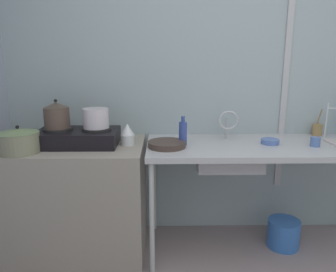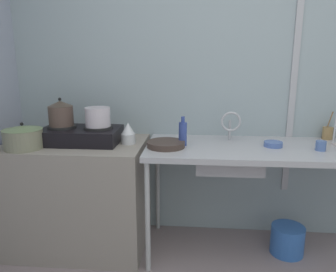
{
  "view_description": "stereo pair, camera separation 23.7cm",
  "coord_description": "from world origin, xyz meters",
  "px_view_note": "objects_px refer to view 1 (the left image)",
  "views": [
    {
      "loc": [
        -0.56,
        -0.91,
        1.46
      ],
      "look_at": [
        -0.52,
        1.4,
        0.92
      ],
      "focal_mm": 34.48,
      "sensor_mm": 36.0,
      "label": 1
    },
    {
      "loc": [
        -0.32,
        -0.9,
        1.46
      ],
      "look_at": [
        -0.52,
        1.4,
        0.92
      ],
      "focal_mm": 34.48,
      "sensor_mm": 36.0,
      "label": 2
    }
  ],
  "objects_px": {
    "sink_basin": "(228,156)",
    "cup_by_rack": "(315,142)",
    "faucet": "(228,122)",
    "bottle_by_sink": "(183,133)",
    "pot_beside_stove": "(19,141)",
    "utensil_jar": "(317,129)",
    "stove": "(78,137)",
    "frying_pan": "(167,144)",
    "bucket_on_floor": "(283,233)",
    "percolator": "(128,134)",
    "pot_on_right_burner": "(96,118)",
    "pot_on_left_burner": "(57,115)",
    "small_bowl_on_drainboard": "(270,141)"
  },
  "relations": [
    {
      "from": "faucet",
      "to": "bucket_on_floor",
      "type": "bearing_deg",
      "value": -15.7
    },
    {
      "from": "faucet",
      "to": "bottle_by_sink",
      "type": "bearing_deg",
      "value": -158.66
    },
    {
      "from": "pot_beside_stove",
      "to": "pot_on_right_burner",
      "type": "bearing_deg",
      "value": 21.87
    },
    {
      "from": "utensil_jar",
      "to": "pot_on_right_burner",
      "type": "bearing_deg",
      "value": -171.05
    },
    {
      "from": "percolator",
      "to": "faucet",
      "type": "bearing_deg",
      "value": 9.52
    },
    {
      "from": "sink_basin",
      "to": "cup_by_rack",
      "type": "xyz_separation_m",
      "value": [
        0.62,
        -0.05,
        0.12
      ]
    },
    {
      "from": "pot_beside_stove",
      "to": "percolator",
      "type": "distance_m",
      "value": 0.74
    },
    {
      "from": "cup_by_rack",
      "to": "stove",
      "type": "bearing_deg",
      "value": 177.79
    },
    {
      "from": "pot_on_right_burner",
      "to": "frying_pan",
      "type": "height_order",
      "value": "pot_on_right_burner"
    },
    {
      "from": "percolator",
      "to": "utensil_jar",
      "type": "distance_m",
      "value": 1.56
    },
    {
      "from": "stove",
      "to": "utensil_jar",
      "type": "xyz_separation_m",
      "value": [
        1.9,
        0.28,
        -0.01
      ]
    },
    {
      "from": "bucket_on_floor",
      "to": "frying_pan",
      "type": "bearing_deg",
      "value": -175.66
    },
    {
      "from": "pot_on_right_burner",
      "to": "percolator",
      "type": "height_order",
      "value": "pot_on_right_burner"
    },
    {
      "from": "pot_on_left_burner",
      "to": "sink_basin",
      "type": "relative_size",
      "value": 0.45
    },
    {
      "from": "stove",
      "to": "faucet",
      "type": "bearing_deg",
      "value": 6.59
    },
    {
      "from": "pot_beside_stove",
      "to": "utensil_jar",
      "type": "bearing_deg",
      "value": 11.86
    },
    {
      "from": "pot_on_right_burner",
      "to": "bucket_on_floor",
      "type": "relative_size",
      "value": 0.74
    },
    {
      "from": "pot_beside_stove",
      "to": "small_bowl_on_drainboard",
      "type": "relative_size",
      "value": 2.06
    },
    {
      "from": "sink_basin",
      "to": "cup_by_rack",
      "type": "distance_m",
      "value": 0.64
    },
    {
      "from": "stove",
      "to": "pot_on_right_burner",
      "type": "height_order",
      "value": "pot_on_right_burner"
    },
    {
      "from": "utensil_jar",
      "to": "frying_pan",
      "type": "bearing_deg",
      "value": -164.52
    },
    {
      "from": "bucket_on_floor",
      "to": "faucet",
      "type": "bearing_deg",
      "value": 164.3
    },
    {
      "from": "frying_pan",
      "to": "bottle_by_sink",
      "type": "distance_m",
      "value": 0.15
    },
    {
      "from": "pot_on_left_burner",
      "to": "small_bowl_on_drainboard",
      "type": "height_order",
      "value": "pot_on_left_burner"
    },
    {
      "from": "pot_on_right_burner",
      "to": "percolator",
      "type": "bearing_deg",
      "value": 0.61
    },
    {
      "from": "sink_basin",
      "to": "faucet",
      "type": "height_order",
      "value": "faucet"
    },
    {
      "from": "utensil_jar",
      "to": "small_bowl_on_drainboard",
      "type": "bearing_deg",
      "value": -150.9
    },
    {
      "from": "frying_pan",
      "to": "small_bowl_on_drainboard",
      "type": "bearing_deg",
      "value": 5.97
    },
    {
      "from": "small_bowl_on_drainboard",
      "to": "bucket_on_floor",
      "type": "bearing_deg",
      "value": -3.57
    },
    {
      "from": "small_bowl_on_drainboard",
      "to": "bucket_on_floor",
      "type": "height_order",
      "value": "small_bowl_on_drainboard"
    },
    {
      "from": "faucet",
      "to": "small_bowl_on_drainboard",
      "type": "xyz_separation_m",
      "value": [
        0.3,
        -0.12,
        -0.13
      ]
    },
    {
      "from": "sink_basin",
      "to": "faucet",
      "type": "xyz_separation_m",
      "value": [
        0.02,
        0.15,
        0.23
      ]
    },
    {
      "from": "frying_pan",
      "to": "bucket_on_floor",
      "type": "distance_m",
      "value": 1.2
    },
    {
      "from": "stove",
      "to": "pot_on_right_burner",
      "type": "bearing_deg",
      "value": 0.0
    },
    {
      "from": "pot_on_right_burner",
      "to": "faucet",
      "type": "distance_m",
      "value": 1.0
    },
    {
      "from": "pot_on_right_burner",
      "to": "frying_pan",
      "type": "distance_m",
      "value": 0.55
    },
    {
      "from": "pot_on_left_burner",
      "to": "percolator",
      "type": "bearing_deg",
      "value": 0.27
    },
    {
      "from": "stove",
      "to": "cup_by_rack",
      "type": "distance_m",
      "value": 1.73
    },
    {
      "from": "pot_on_right_burner",
      "to": "cup_by_rack",
      "type": "height_order",
      "value": "pot_on_right_burner"
    },
    {
      "from": "pot_on_left_burner",
      "to": "small_bowl_on_drainboard",
      "type": "xyz_separation_m",
      "value": [
        1.57,
        0.01,
        -0.21
      ]
    },
    {
      "from": "stove",
      "to": "sink_basin",
      "type": "relative_size",
      "value": 1.25
    },
    {
      "from": "sink_basin",
      "to": "small_bowl_on_drainboard",
      "type": "bearing_deg",
      "value": 5.83
    },
    {
      "from": "pot_on_left_burner",
      "to": "faucet",
      "type": "xyz_separation_m",
      "value": [
        1.27,
        0.13,
        -0.08
      ]
    },
    {
      "from": "small_bowl_on_drainboard",
      "to": "utensil_jar",
      "type": "relative_size",
      "value": 0.59
    },
    {
      "from": "utensil_jar",
      "to": "stove",
      "type": "bearing_deg",
      "value": -171.71
    },
    {
      "from": "bottle_by_sink",
      "to": "bucket_on_floor",
      "type": "height_order",
      "value": "bottle_by_sink"
    },
    {
      "from": "pot_beside_stove",
      "to": "bucket_on_floor",
      "type": "bearing_deg",
      "value": 5.82
    },
    {
      "from": "pot_on_left_burner",
      "to": "stove",
      "type": "bearing_deg",
      "value": 0.0
    },
    {
      "from": "pot_beside_stove",
      "to": "pot_on_left_burner",
      "type": "bearing_deg",
      "value": 43.79
    },
    {
      "from": "pot_beside_stove",
      "to": "cup_by_rack",
      "type": "bearing_deg",
      "value": 3.53
    }
  ]
}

